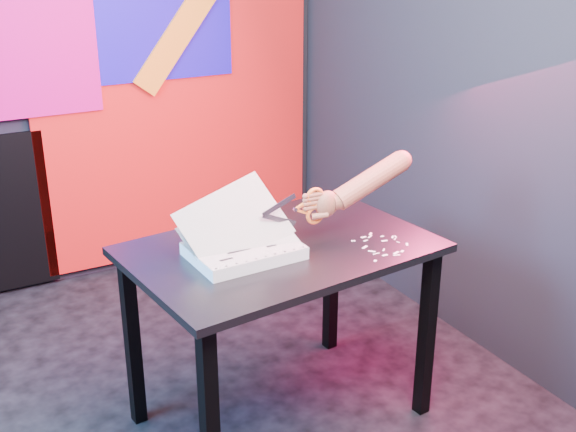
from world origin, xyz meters
TOP-DOWN VIEW (x-y plane):
  - room at (0.00, 0.00)m, footprint 3.01×3.01m
  - backdrop at (0.06, 1.46)m, footprint 2.88×0.05m
  - work_table at (0.42, -0.17)m, footprint 1.16×0.84m
  - printout_stack at (0.26, -0.19)m, footprint 0.42×0.29m
  - scissors at (0.53, -0.20)m, footprint 0.25×0.02m
  - hand_forearm at (0.76, -0.21)m, footprint 0.45×0.09m
  - paper_clippings at (0.75, -0.35)m, footprint 0.21×0.23m

SIDE VIEW (x-z plane):
  - work_table at x=0.42m, z-range 0.27..1.02m
  - paper_clippings at x=0.75m, z-range 0.75..0.75m
  - printout_stack at x=0.26m, z-range 0.64..0.92m
  - scissors at x=0.53m, z-range 0.82..0.96m
  - hand_forearm at x=0.76m, z-range 0.84..1.05m
  - backdrop at x=0.06m, z-range -0.08..2.00m
  - room at x=0.00m, z-range 0.00..2.71m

